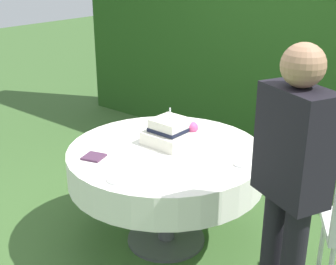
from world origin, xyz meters
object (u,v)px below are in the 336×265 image
at_px(cake_table, 166,164).
at_px(serving_plate_far, 119,179).
at_px(serving_plate_near, 242,164).
at_px(standing_person, 290,182).
at_px(wedding_cake, 171,132).
at_px(napkin_stack, 94,157).

relative_size(cake_table, serving_plate_far, 9.67).
height_order(cake_table, serving_plate_near, serving_plate_near).
bearing_deg(cake_table, serving_plate_far, -81.60).
bearing_deg(standing_person, cake_table, 163.70).
bearing_deg(serving_plate_far, wedding_cake, 100.37).
bearing_deg(napkin_stack, cake_table, 56.40).
bearing_deg(napkin_stack, serving_plate_far, -19.03).
bearing_deg(standing_person, wedding_cake, 159.46).
distance_m(serving_plate_far, napkin_stack, 0.37).
relative_size(serving_plate_near, serving_plate_far, 0.73).
distance_m(cake_table, serving_plate_near, 0.55).
distance_m(wedding_cake, serving_plate_near, 0.57).
bearing_deg(cake_table, serving_plate_near, 11.11).
xyz_separation_m(napkin_stack, standing_person, (1.29, 0.11, 0.20)).
relative_size(cake_table, serving_plate_near, 13.27).
distance_m(napkin_stack, standing_person, 1.31).
xyz_separation_m(wedding_cake, serving_plate_far, (0.11, -0.62, -0.07)).
bearing_deg(cake_table, standing_person, -16.30).
relative_size(cake_table, standing_person, 0.83).
relative_size(serving_plate_far, standing_person, 0.09).
xyz_separation_m(cake_table, napkin_stack, (-0.27, -0.41, 0.12)).
xyz_separation_m(wedding_cake, standing_person, (1.05, -0.39, 0.13)).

